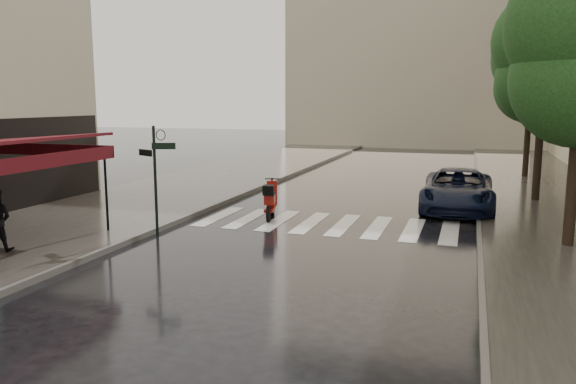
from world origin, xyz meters
The scene contains 12 objects.
ground centered at (0.00, 0.00, 0.00)m, with size 120.00×120.00×0.00m, color black.
sidewalk_near centered at (-4.50, 12.00, 0.06)m, with size 6.00×60.00×0.12m, color #38332D.
sidewalk_far centered at (10.25, 12.00, 0.06)m, with size 5.50×60.00×0.12m, color #38332D.
curb_near centered at (-1.45, 12.00, 0.07)m, with size 0.12×60.00×0.16m, color #595651.
curb_far centered at (7.45, 12.00, 0.07)m, with size 0.12×60.00×0.16m, color #595651.
crosswalk centered at (2.98, 6.00, 0.01)m, with size 7.85×3.20×0.01m.
signpost centered at (-1.19, 3.00, 1.83)m, with size 1.17×0.29×3.10m.
backdrop_building centered at (3.00, 38.00, 10.00)m, with size 22.00×6.00×20.00m, color #C1B494.
tree_mid centered at (9.50, 12.00, 5.59)m, with size 3.80×3.80×8.34m.
tree_far centered at (9.70, 19.00, 5.46)m, with size 3.80×3.80×8.16m.
scooter centered at (1.01, 6.28, 0.56)m, with size 0.75×1.82×1.22m.
parked_car centered at (6.75, 9.60, 0.72)m, with size 2.38×5.16×1.43m, color black.
Camera 1 is at (7.11, -10.55, 3.77)m, focal length 35.00 mm.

